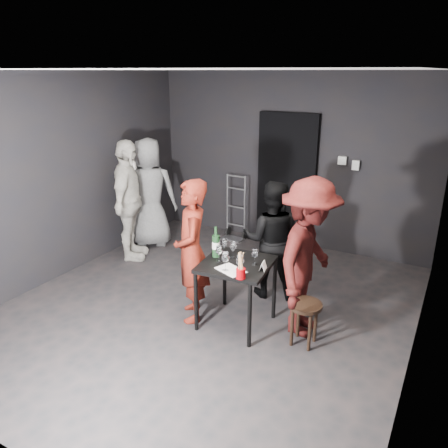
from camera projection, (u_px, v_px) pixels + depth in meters
The scene contains 26 objects.
floor at pixel (208, 308), 5.24m from camera, with size 4.50×5.00×0.02m, color black.
ceiling at pixel (204, 70), 4.34m from camera, with size 4.50×5.00×0.02m, color silver.
wall_back at pixel (289, 161), 6.85m from camera, with size 4.50×0.04×2.70m, color black.
wall_left at pixel (62, 177), 5.82m from camera, with size 0.04×5.00×2.70m, color black.
wall_right at pixel (429, 235), 3.76m from camera, with size 0.04×5.00×2.70m, color black.
doorway at pixel (286, 180), 6.90m from camera, with size 0.95×0.10×2.10m, color black.
wallbox_upper at pixel (342, 160), 6.39m from camera, with size 0.12×0.06×0.12m, color #B7B7B2.
wallbox_lower at pixel (356, 165), 6.31m from camera, with size 0.10×0.06×0.14m, color #B7B7B2.
hand_truck at pixel (235, 227), 7.36m from camera, with size 0.37×0.32×1.09m.
tasting_table at pixel (236, 271), 4.70m from camera, with size 0.72×0.72×0.75m.
stool at pixel (305, 312), 4.44m from camera, with size 0.35×0.35×0.47m.
server_red at pixel (192, 246), 4.78m from camera, with size 0.64×0.42×1.75m, color maroon.
woman_black at pixel (271, 241), 5.35m from camera, with size 0.70×0.39×1.45m, color black.
man_maroon at pixel (309, 247), 4.48m from camera, with size 1.26×0.58×1.95m, color #42100F.
bystander_cream at pixel (128, 190), 6.31m from camera, with size 1.25×0.59×2.12m, color white.
bystander_grey at pixel (149, 185), 6.85m from camera, with size 0.98×0.53×2.00m, color gray.
tasting_mat at pixel (231, 270), 4.49m from camera, with size 0.30×0.20×0.00m, color white.
wine_glass_a at pixel (219, 253), 4.66m from camera, with size 0.08×0.08×0.20m, color white, non-canonical shape.
wine_glass_b at pixel (224, 246), 4.85m from camera, with size 0.07×0.07×0.20m, color white, non-canonical shape.
wine_glass_c at pixel (233, 249), 4.76m from camera, with size 0.08×0.08×0.20m, color white, non-canonical shape.
wine_glass_d at pixel (225, 261), 4.45m from camera, with size 0.09×0.09×0.22m, color white, non-canonical shape.
wine_glass_e at pixel (240, 264), 4.38m from camera, with size 0.08×0.08×0.22m, color white, non-canonical shape.
wine_glass_f at pixel (255, 256), 4.59m from camera, with size 0.07×0.07×0.19m, color white, non-canonical shape.
wine_bottle at pixel (216, 245), 4.78m from camera, with size 0.08×0.08×0.35m.
breadstick_cup at pixel (241, 266), 4.28m from camera, with size 0.09×0.09×0.29m.
reserved_card at pixel (262, 265), 4.50m from camera, with size 0.07×0.12×0.09m, color white, non-canonical shape.
Camera 1 is at (2.41, -3.93, 2.69)m, focal length 35.00 mm.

